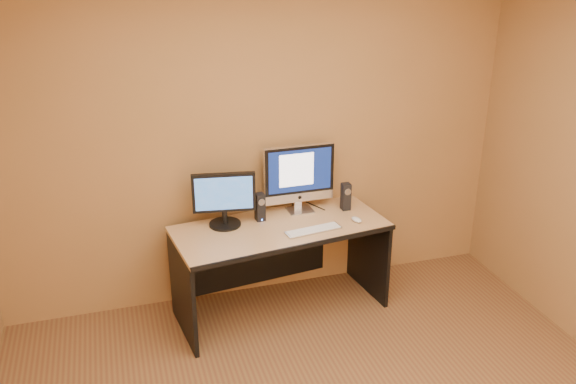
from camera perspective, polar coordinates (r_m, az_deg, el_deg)
name	(u,v)px	position (r m, az deg, el deg)	size (l,w,h in m)	color
walls	(364,260)	(2.89, 7.11, -6.32)	(4.00, 4.00, 2.60)	olive
desk	(281,269)	(4.69, -0.69, -7.21)	(1.57, 0.69, 0.73)	tan
imac	(300,179)	(4.67, 1.15, 1.25)	(0.56, 0.21, 0.54)	silver
second_monitor	(224,200)	(4.48, -6.00, -0.73)	(0.47, 0.24, 0.41)	black
speaker_left	(260,207)	(4.58, -2.64, -1.41)	(0.07, 0.07, 0.22)	black
speaker_right	(346,197)	(4.78, 5.43, -0.43)	(0.07, 0.07, 0.22)	black
keyboard	(313,230)	(4.45, 2.39, -3.57)	(0.42, 0.11, 0.02)	#BABABF
mouse	(357,219)	(4.62, 6.43, -2.57)	(0.06, 0.10, 0.04)	silver
cable_a	(315,206)	(4.86, 2.58, -1.31)	(0.01, 0.01, 0.22)	black
cable_b	(293,207)	(4.84, 0.45, -1.41)	(0.01, 0.01, 0.18)	black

